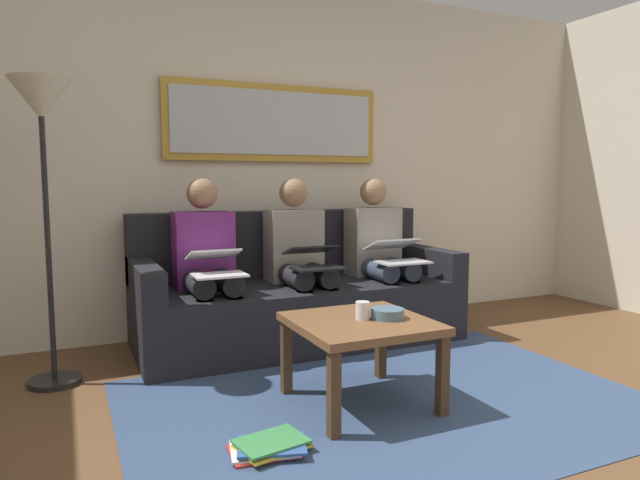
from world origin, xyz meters
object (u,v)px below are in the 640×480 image
(person_middle, at_px, (299,256))
(framed_mirror, at_px, (275,123))
(coffee_table, at_px, (361,331))
(couch, at_px, (296,296))
(laptop_silver, at_px, (397,252))
(bowl, at_px, (387,313))
(laptop_white, at_px, (216,263))
(cup, at_px, (362,311))
(magazine_stack, at_px, (269,446))
(standing_lamp, at_px, (42,134))
(person_right, at_px, (207,261))
(person_left, at_px, (379,251))
(laptop_black, at_px, (313,258))

(person_middle, bearing_deg, framed_mirror, -90.00)
(coffee_table, xyz_separation_m, person_middle, (-0.14, -1.15, 0.23))
(couch, height_order, laptop_silver, couch)
(bowl, relative_size, laptop_white, 0.48)
(cup, bearing_deg, magazine_stack, 26.46)
(standing_lamp, bearing_deg, coffee_table, 146.02)
(cup, relative_size, bowl, 0.54)
(couch, distance_m, standing_lamp, 1.90)
(framed_mirror, height_order, coffee_table, framed_mirror)
(coffee_table, xyz_separation_m, magazine_stack, (0.59, 0.30, -0.34))
(laptop_white, bearing_deg, person_right, -90.00)
(person_left, xyz_separation_m, laptop_silver, (0.00, 0.24, 0.02))
(laptop_silver, xyz_separation_m, standing_lamp, (2.19, -0.04, 0.74))
(person_left, distance_m, laptop_silver, 0.24)
(person_middle, relative_size, laptop_white, 3.23)
(laptop_black, relative_size, magazine_stack, 0.96)
(person_right, bearing_deg, person_middle, 180.00)
(couch, bearing_deg, coffee_table, 83.42)
(laptop_white, bearing_deg, magazine_stack, 85.61)
(bowl, bearing_deg, person_left, -118.70)
(person_middle, height_order, magazine_stack, person_middle)
(person_left, bearing_deg, person_right, 0.00)
(framed_mirror, xyz_separation_m, laptop_white, (0.64, 0.70, -0.92))
(bowl, distance_m, laptop_white, 1.15)
(person_left, height_order, person_middle, same)
(couch, xyz_separation_m, laptop_silver, (-0.64, 0.30, 0.32))
(person_left, xyz_separation_m, standing_lamp, (2.19, 0.20, 0.76))
(laptop_silver, relative_size, laptop_white, 1.04)
(bowl, xyz_separation_m, standing_lamp, (1.54, -0.98, 0.91))
(laptop_black, xyz_separation_m, laptop_white, (0.64, -0.01, 0.00))
(person_middle, bearing_deg, magazine_stack, 63.19)
(magazine_stack, bearing_deg, bowl, -159.78)
(person_left, relative_size, magazine_stack, 3.28)
(laptop_silver, relative_size, laptop_black, 1.10)
(cup, bearing_deg, person_middle, -96.57)
(framed_mirror, distance_m, coffee_table, 2.00)
(person_left, height_order, laptop_silver, person_left)
(couch, xyz_separation_m, person_middle, (0.00, 0.07, 0.30))
(person_right, bearing_deg, cup, 113.80)
(coffee_table, bearing_deg, framed_mirror, -94.99)
(standing_lamp, bearing_deg, laptop_silver, 179.05)
(laptop_black, bearing_deg, couch, -90.00)
(couch, xyz_separation_m, laptop_black, (0.00, 0.31, 0.31))
(coffee_table, distance_m, bowl, 0.16)
(person_middle, relative_size, standing_lamp, 0.69)
(laptop_silver, height_order, magazine_stack, laptop_silver)
(bowl, height_order, laptop_silver, laptop_silver)
(coffee_table, height_order, laptop_black, laptop_black)
(person_right, height_order, magazine_stack, person_right)
(cup, relative_size, laptop_silver, 0.25)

